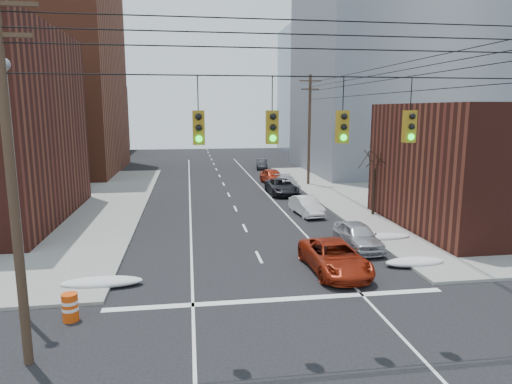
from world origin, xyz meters
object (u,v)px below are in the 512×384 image
object	(u,v)px
parked_car_a	(358,236)
parked_car_b	(307,206)
lot_car_a	(29,213)
lot_car_b	(41,204)
parked_car_c	(282,187)
parked_car_f	(262,164)
parked_car_d	(287,184)
construction_barrel	(70,307)
parked_car_e	(272,176)
red_pickup	(335,257)

from	to	relation	value
parked_car_a	parked_car_b	size ratio (longest dim) A/B	1.05
lot_car_a	lot_car_b	xyz separation A→B (m)	(-0.20, 3.09, -0.00)
parked_car_c	lot_car_a	bearing A→B (deg)	-158.24
parked_car_f	lot_car_b	world-z (taller)	lot_car_b
parked_car_d	construction_barrel	bearing A→B (deg)	-117.94
parked_car_e	parked_car_a	bearing A→B (deg)	-94.54
lot_car_a	red_pickup	bearing A→B (deg)	-118.17
parked_car_a	lot_car_a	bearing A→B (deg)	154.88
parked_car_d	lot_car_a	distance (m)	22.29
parked_car_f	lot_car_a	distance (m)	33.13
parked_car_e	parked_car_f	distance (m)	12.18
lot_car_b	construction_barrel	bearing A→B (deg)	-168.07
parked_car_b	parked_car_d	distance (m)	10.21
construction_barrel	parked_car_c	bearing A→B (deg)	61.67
lot_car_a	construction_barrel	distance (m)	16.73
parked_car_e	parked_car_f	world-z (taller)	parked_car_e
red_pickup	parked_car_b	distance (m)	11.88
red_pickup	lot_car_b	xyz separation A→B (m)	(-17.69, 15.04, 0.05)
parked_car_c	lot_car_b	bearing A→B (deg)	-166.68
parked_car_e	red_pickup	bearing A→B (deg)	-100.03
lot_car_a	lot_car_b	bearing A→B (deg)	9.95
parked_car_b	parked_car_c	world-z (taller)	parked_car_c
construction_barrel	lot_car_a	bearing A→B (deg)	112.19
parked_car_d	parked_car_c	bearing A→B (deg)	-115.21
parked_car_e	lot_car_b	bearing A→B (deg)	-156.46
parked_car_d	parked_car_f	xyz separation A→B (m)	(0.19, 16.33, -0.04)
red_pickup	parked_car_b	bearing A→B (deg)	79.48
lot_car_a	lot_car_b	world-z (taller)	same
parked_car_e	construction_barrel	bearing A→B (deg)	-119.69
parked_car_a	lot_car_b	bearing A→B (deg)	148.09
lot_car_a	lot_car_b	distance (m)	3.10
parked_car_a	parked_car_f	size ratio (longest dim) A/B	1.11
red_pickup	parked_car_f	distance (m)	38.36
parked_car_d	parked_car_e	xyz separation A→B (m)	(-0.63, 4.18, 0.11)
parked_car_d	parked_car_f	distance (m)	16.34
lot_car_a	parked_car_f	bearing A→B (deg)	-31.23
parked_car_a	parked_car_f	distance (m)	34.95
red_pickup	lot_car_b	world-z (taller)	red_pickup
parked_car_d	lot_car_b	bearing A→B (deg)	-160.92
parked_car_b	red_pickup	bearing A→B (deg)	-104.71
parked_car_b	parked_car_f	xyz separation A→B (m)	(0.93, 26.52, -0.03)
parked_car_a	parked_car_b	world-z (taller)	parked_car_a
parked_car_a	parked_car_b	bearing A→B (deg)	93.08
parked_car_e	parked_car_f	bearing A→B (deg)	80.06
parked_car_d	lot_car_a	bearing A→B (deg)	-153.22
parked_car_b	parked_car_d	world-z (taller)	parked_car_d
parked_car_f	lot_car_a	world-z (taller)	lot_car_a
parked_car_a	parked_car_c	xyz separation A→B (m)	(-0.85, 16.76, -0.03)
parked_car_a	construction_barrel	distance (m)	15.22
parked_car_e	lot_car_b	xyz separation A→B (m)	(-19.51, -11.08, -0.02)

